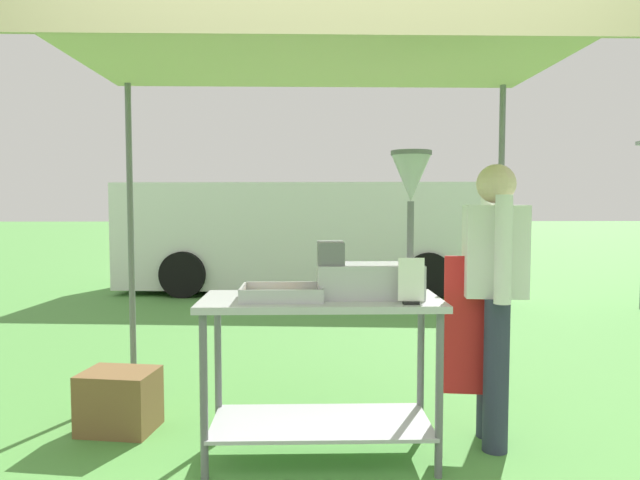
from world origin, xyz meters
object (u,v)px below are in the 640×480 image
at_px(donut_tray, 282,295).
at_px(van_white, 310,235).
at_px(donut_cart, 321,345).
at_px(supply_crate, 119,401).
at_px(donut_fryer, 377,250).
at_px(vendor, 493,289).
at_px(stall_canopy, 320,53).
at_px(menu_sign, 411,285).

relative_size(donut_tray, van_white, 0.07).
bearing_deg(donut_cart, supply_crate, 161.25).
height_order(donut_fryer, supply_crate, donut_fryer).
height_order(vendor, supply_crate, vendor).
bearing_deg(donut_tray, vendor, 10.09).
bearing_deg(donut_cart, donut_fryer, 3.83).
relative_size(donut_tray, supply_crate, 0.90).
distance_m(donut_cart, donut_tray, 0.35).
bearing_deg(donut_cart, stall_canopy, 90.00).
relative_size(donut_fryer, vendor, 0.49).
distance_m(menu_sign, vendor, 0.66).
relative_size(donut_cart, van_white, 0.22).
bearing_deg(stall_canopy, vendor, 4.16).
relative_size(donut_cart, menu_sign, 5.47).
bearing_deg(supply_crate, menu_sign, -20.46).
bearing_deg(van_white, donut_cart, -89.88).
bearing_deg(supply_crate, van_white, 78.21).
distance_m(donut_tray, menu_sign, 0.68).
bearing_deg(donut_fryer, supply_crate, 165.52).
relative_size(donut_fryer, van_white, 0.13).
distance_m(donut_cart, menu_sign, 0.61).
height_order(donut_tray, donut_fryer, donut_fryer).
xyz_separation_m(donut_tray, vendor, (1.19, 0.21, -0.00)).
distance_m(stall_canopy, donut_cart, 1.58).
bearing_deg(van_white, vendor, -80.59).
distance_m(donut_tray, supply_crate, 1.33).
distance_m(donut_cart, van_white, 6.21).
height_order(menu_sign, vendor, vendor).
bearing_deg(menu_sign, vendor, 35.02).
xyz_separation_m(stall_canopy, van_white, (-0.01, 6.11, -1.32)).
distance_m(menu_sign, supply_crate, 1.95).
bearing_deg(supply_crate, donut_cart, -18.75).
relative_size(supply_crate, van_white, 0.08).
xyz_separation_m(donut_cart, donut_fryer, (0.31, 0.02, 0.51)).
bearing_deg(vendor, donut_fryer, -167.59).
relative_size(stall_canopy, menu_sign, 12.31).
distance_m(stall_canopy, menu_sign, 1.33).
xyz_separation_m(donut_tray, menu_sign, (0.65, -0.17, 0.08)).
height_order(donut_cart, donut_tray, donut_tray).
xyz_separation_m(vendor, supply_crate, (-2.21, 0.24, -0.72)).
relative_size(donut_tray, vendor, 0.27).
bearing_deg(supply_crate, vendor, -6.32).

